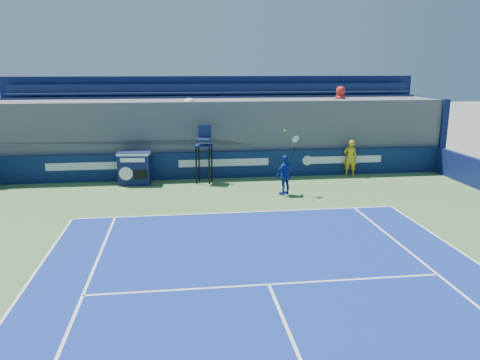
{
  "coord_description": "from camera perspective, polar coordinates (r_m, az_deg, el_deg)",
  "views": [
    {
      "loc": [
        -1.92,
        -3.24,
        4.86
      ],
      "look_at": [
        0.0,
        11.5,
        1.25
      ],
      "focal_mm": 35.0,
      "sensor_mm": 36.0,
      "label": 1
    }
  ],
  "objects": [
    {
      "name": "umpire_chair",
      "position": [
        19.89,
        -4.42,
        3.97
      ],
      "size": [
        0.86,
        0.86,
        2.48
      ],
      "color": "black",
      "rests_on": "ground"
    },
    {
      "name": "ball_person",
      "position": [
        21.78,
        13.29,
        2.65
      ],
      "size": [
        0.67,
        0.51,
        1.66
      ],
      "primitive_type": "imported",
      "rotation": [
        0.0,
        0.0,
        2.93
      ],
      "color": "gold",
      "rests_on": "apron"
    },
    {
      "name": "tennis_player",
      "position": [
        18.09,
        5.56,
        0.61
      ],
      "size": [
        1.02,
        0.76,
        2.57
      ],
      "color": "#13289C",
      "rests_on": "apron"
    },
    {
      "name": "back_hoarding",
      "position": [
        20.87,
        -1.98,
        1.86
      ],
      "size": [
        20.4,
        0.21,
        1.2
      ],
      "color": "#0D1D49",
      "rests_on": "ground"
    },
    {
      "name": "stadium_seating",
      "position": [
        22.67,
        -2.51,
        5.97
      ],
      "size": [
        21.0,
        4.05,
        4.4
      ],
      "color": "#505055",
      "rests_on": "ground"
    },
    {
      "name": "match_clock",
      "position": [
        20.17,
        -12.75,
        1.53
      ],
      "size": [
        1.37,
        0.82,
        1.4
      ],
      "color": "#0E1649",
      "rests_on": "ground"
    }
  ]
}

